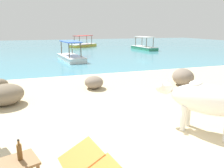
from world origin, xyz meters
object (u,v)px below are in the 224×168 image
object	(u,v)px
boat_yellow	(83,44)
boat_green	(144,47)
boat_white	(71,56)
bottle	(20,152)
deck_chair_far	(92,166)
cow	(205,100)

from	to	relation	value
boat_yellow	boat_green	size ratio (longest dim) A/B	0.97
boat_green	boat_white	size ratio (longest dim) A/B	0.99
bottle	deck_chair_far	world-z (taller)	bottle
boat_yellow	boat_white	xyz separation A→B (m)	(-3.08, -10.74, 0.00)
bottle	deck_chair_far	distance (m)	0.99
boat_yellow	boat_green	distance (m)	7.44
cow	boat_white	xyz separation A→B (m)	(-0.96, 11.85, -0.47)
cow	boat_white	distance (m)	11.90
boat_green	boat_white	bearing A→B (deg)	-60.91
bottle	boat_green	world-z (taller)	boat_green
deck_chair_far	boat_white	distance (m)	12.92
cow	boat_green	xyz separation A→B (m)	(7.28, 17.23, -0.47)
cow	deck_chair_far	size ratio (longest dim) A/B	2.13
cow	bottle	bearing A→B (deg)	63.79
bottle	boat_green	distance (m)	20.82
deck_chair_far	boat_yellow	distance (m)	24.03
boat_green	cow	bearing A→B (deg)	-26.99
cow	deck_chair_far	bearing A→B (deg)	74.86
cow	boat_yellow	bearing A→B (deg)	-40.76
boat_yellow	bottle	bearing A→B (deg)	39.13
boat_green	boat_white	distance (m)	9.84
boat_green	boat_white	xyz separation A→B (m)	(-8.24, -5.38, 0.00)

